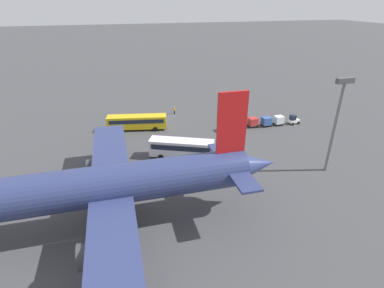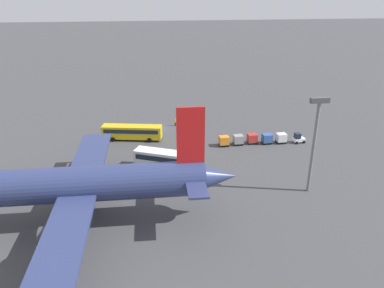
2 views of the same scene
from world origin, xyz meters
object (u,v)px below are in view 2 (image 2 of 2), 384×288
(cargo_cart_red, at_px, (252,138))
(cargo_cart_grey, at_px, (238,139))
(cargo_cart_blue, at_px, (267,138))
(shuttle_bus_far, at_px, (166,159))
(baggage_tug, at_px, (298,138))
(cargo_cart_white, at_px, (281,138))
(worker_person, at_px, (175,122))
(shuttle_bus_near, at_px, (132,131))
(cargo_cart_orange, at_px, (224,140))
(airplane, at_px, (70,185))

(cargo_cart_red, bearing_deg, cargo_cart_grey, 4.91)
(cargo_cart_blue, distance_m, cargo_cart_red, 3.04)
(cargo_cart_blue, bearing_deg, shuttle_bus_far, 22.93)
(cargo_cart_red, bearing_deg, baggage_tug, 175.15)
(cargo_cart_red, bearing_deg, cargo_cart_white, 174.88)
(worker_person, bearing_deg, cargo_cart_grey, 131.91)
(cargo_cart_grey, bearing_deg, baggage_tug, 177.47)
(shuttle_bus_far, xyz_separation_m, cargo_cart_white, (-24.41, -8.96, -0.82))
(shuttle_bus_far, height_order, cargo_cart_white, shuttle_bus_far)
(shuttle_bus_near, height_order, cargo_cart_orange, shuttle_bus_near)
(airplane, height_order, baggage_tug, airplane)
(airplane, relative_size, cargo_cart_grey, 21.38)
(baggage_tug, bearing_deg, cargo_cart_white, -12.91)
(airplane, bearing_deg, shuttle_bus_far, -130.54)
(airplane, distance_m, cargo_cart_red, 40.51)
(airplane, distance_m, worker_person, 41.42)
(airplane, relative_size, cargo_cart_orange, 21.38)
(cargo_cart_blue, xyz_separation_m, cargo_cart_red, (3.01, -0.44, 0.00))
(worker_person, relative_size, cargo_cart_grey, 0.83)
(shuttle_bus_far, xyz_separation_m, baggage_tug, (-28.00, -8.68, -1.07))
(shuttle_bus_far, distance_m, cargo_cart_orange, 15.34)
(cargo_cart_white, distance_m, cargo_cart_red, 6.04)
(baggage_tug, height_order, cargo_cart_grey, baggage_tug)
(airplane, distance_m, cargo_cart_white, 45.10)
(shuttle_bus_near, height_order, cargo_cart_white, shuttle_bus_near)
(cargo_cart_blue, distance_m, cargo_cart_grey, 6.02)
(shuttle_bus_far, height_order, cargo_cart_orange, shuttle_bus_far)
(worker_person, height_order, cargo_cart_blue, cargo_cart_blue)
(cargo_cart_blue, bearing_deg, shuttle_bus_near, -12.08)
(shuttle_bus_far, distance_m, cargo_cart_red, 20.72)
(cargo_cart_white, bearing_deg, cargo_cart_orange, -0.29)
(worker_person, bearing_deg, cargo_cart_red, 139.03)
(cargo_cart_red, bearing_deg, worker_person, -40.97)
(shuttle_bus_near, relative_size, cargo_cart_white, 6.08)
(cargo_cart_red, relative_size, cargo_cart_orange, 1.00)
(airplane, relative_size, shuttle_bus_near, 3.52)
(cargo_cart_grey, height_order, cargo_cart_orange, same)
(worker_person, distance_m, cargo_cart_orange, 15.82)
(shuttle_bus_far, bearing_deg, baggage_tug, -138.26)
(cargo_cart_white, bearing_deg, cargo_cart_red, -5.12)
(cargo_cart_orange, bearing_deg, worker_person, -56.77)
(cargo_cart_white, relative_size, cargo_cart_red, 1.00)
(baggage_tug, height_order, cargo_cart_red, baggage_tug)
(airplane, distance_m, shuttle_bus_near, 31.20)
(cargo_cart_white, bearing_deg, shuttle_bus_near, -11.09)
(shuttle_bus_near, distance_m, cargo_cart_blue, 28.11)
(baggage_tug, height_order, cargo_cart_orange, baggage_tug)
(worker_person, bearing_deg, shuttle_bus_far, 80.53)
(cargo_cart_orange, bearing_deg, airplane, 43.06)
(cargo_cart_grey, bearing_deg, worker_person, -48.09)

